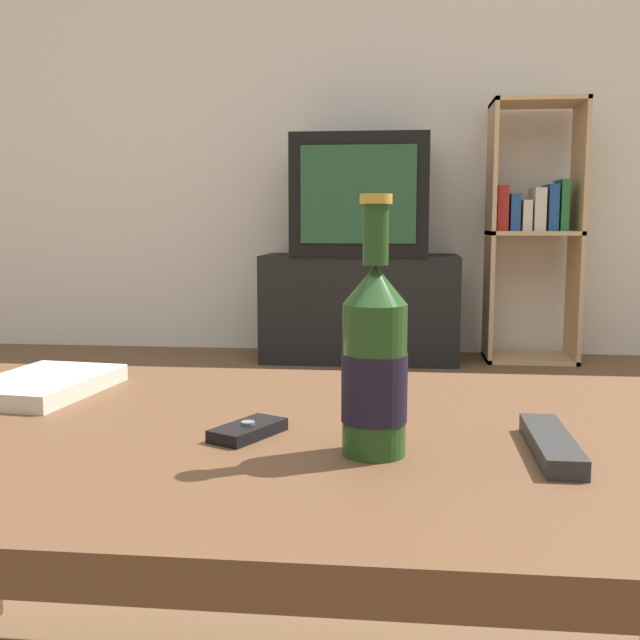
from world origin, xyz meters
TOP-DOWN VIEW (x-y plane):
  - back_wall at (0.00, 3.02)m, footprint 8.00×0.05m
  - coffee_table at (0.00, 0.00)m, footprint 1.23×0.69m
  - tv_stand at (-0.05, 2.74)m, footprint 0.93×0.41m
  - television at (-0.05, 2.74)m, footprint 0.63×0.45m
  - bookshelf at (0.76, 2.81)m, footprint 0.42×0.30m
  - beer_bottle at (0.12, -0.09)m, footprint 0.07×0.07m
  - cell_phone at (-0.02, -0.04)m, footprint 0.08×0.10m
  - remote_control at (0.30, -0.07)m, footprint 0.04×0.18m
  - table_book at (-0.35, 0.14)m, footprint 0.17×0.24m

SIDE VIEW (x-z plane):
  - tv_stand at x=-0.05m, z-range 0.00..0.51m
  - coffee_table at x=0.00m, z-range 0.15..0.58m
  - cell_phone at x=-0.02m, z-range 0.42..0.44m
  - remote_control at x=0.30m, z-range 0.42..0.44m
  - table_book at x=-0.35m, z-range 0.42..0.45m
  - beer_bottle at x=0.12m, z-range 0.39..0.65m
  - bookshelf at x=0.76m, z-range 0.04..1.26m
  - television at x=-0.05m, z-range 0.51..1.06m
  - back_wall at x=0.00m, z-range 0.00..2.60m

